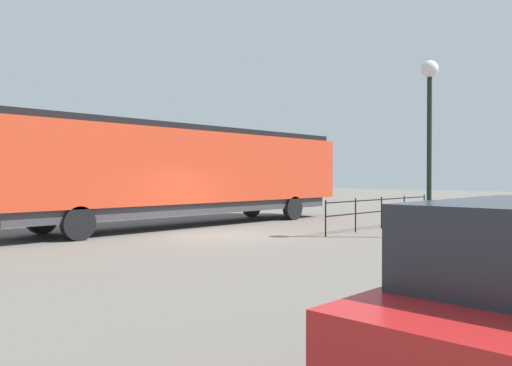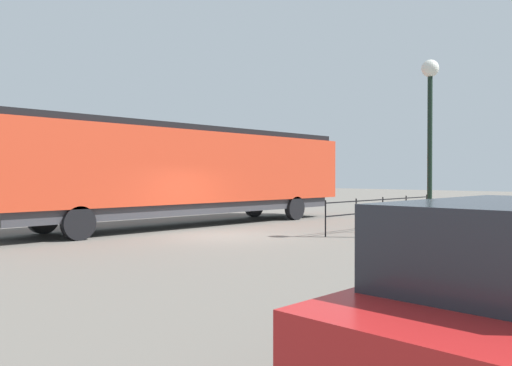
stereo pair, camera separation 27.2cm
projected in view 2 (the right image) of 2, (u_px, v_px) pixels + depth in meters
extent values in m
plane|color=#666059|center=(222.00, 236.00, 17.71)|extent=(120.00, 120.00, 0.00)
cube|color=red|center=(186.00, 167.00, 21.11)|extent=(2.99, 16.73, 2.82)
cube|color=black|center=(295.00, 177.00, 26.10)|extent=(2.87, 2.75, 1.98)
cube|color=black|center=(186.00, 130.00, 21.09)|extent=(2.69, 16.06, 0.24)
cube|color=#38383D|center=(186.00, 207.00, 21.13)|extent=(2.69, 15.39, 0.45)
cylinder|color=black|center=(254.00, 206.00, 25.90)|extent=(0.30, 1.10, 1.10)
cylinder|color=black|center=(295.00, 208.00, 24.01)|extent=(0.30, 1.10, 1.10)
cylinder|color=black|center=(43.00, 218.00, 18.26)|extent=(0.30, 1.10, 1.10)
cylinder|color=black|center=(78.00, 223.00, 16.37)|extent=(0.30, 1.10, 1.10)
cylinder|color=black|center=(498.00, 319.00, 6.23)|extent=(0.22, 0.64, 0.64)
cylinder|color=black|center=(430.00, 156.00, 16.97)|extent=(0.16, 0.16, 5.44)
sphere|color=silver|center=(430.00, 68.00, 16.93)|extent=(0.57, 0.57, 0.57)
cube|color=black|center=(383.00, 200.00, 19.95)|extent=(0.04, 7.40, 0.04)
cube|color=black|center=(383.00, 211.00, 19.96)|extent=(0.04, 7.40, 0.04)
cylinder|color=black|center=(325.00, 219.00, 17.32)|extent=(0.05, 0.05, 1.24)
cylinder|color=black|center=(356.00, 216.00, 18.64)|extent=(0.05, 0.05, 1.24)
cylinder|color=black|center=(383.00, 213.00, 19.96)|extent=(0.05, 0.05, 1.24)
cylinder|color=black|center=(406.00, 211.00, 21.28)|extent=(0.05, 0.05, 1.24)
cylinder|color=black|center=(427.00, 209.00, 22.60)|extent=(0.05, 0.05, 1.24)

